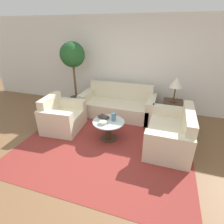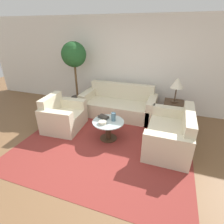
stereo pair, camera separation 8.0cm
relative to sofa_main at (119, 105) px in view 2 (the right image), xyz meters
The scene contains 13 objects.
ground_plane 2.06m from the sofa_main, 87.24° to the right, with size 14.00×14.00×0.00m, color brown.
wall_back 1.22m from the sofa_main, 81.37° to the left, with size 10.00×0.06×2.60m.
rug 1.31m from the sofa_main, 83.77° to the right, with size 3.52×3.38×0.01m.
sofa_main is the anchor object (origin of this frame).
armchair 1.61m from the sofa_main, 133.39° to the right, with size 0.88×1.02×0.81m.
loveseat 1.85m from the sofa_main, 36.99° to the right, with size 0.86×1.44×0.83m.
coffee_table 1.28m from the sofa_main, 83.77° to the right, with size 0.69×0.69×0.44m.
side_table 1.45m from the sofa_main, ahead, with size 0.48×0.48×0.59m.
table_lamp 1.65m from the sofa_main, ahead, with size 0.31×0.31×0.61m.
potted_plant 1.76m from the sofa_main, behind, with size 0.69×0.69×1.94m.
vase 1.25m from the sofa_main, 78.95° to the right, with size 0.10×0.10×0.19m.
bowl 1.43m from the sofa_main, 87.49° to the right, with size 0.17×0.17×0.06m.
book_stack 1.18m from the sofa_main, 90.66° to the right, with size 0.26×0.21×0.05m.
Camera 2 is at (1.20, -2.33, 2.26)m, focal length 28.00 mm.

